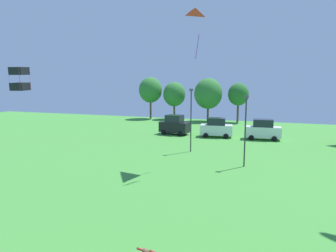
# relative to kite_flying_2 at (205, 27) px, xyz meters

# --- Properties ---
(kite_flying_2) EXTENTS (2.26, 2.46, 2.85)m
(kite_flying_2) POSITION_rel_kite_flying_2_xyz_m (0.00, 0.00, 0.00)
(kite_flying_2) COLOR red
(kite_flying_5) EXTENTS (1.44, 1.46, 2.11)m
(kite_flying_5) POSITION_rel_kite_flying_2_xyz_m (-15.85, -4.09, -4.17)
(kite_flying_5) COLOR black
(parked_car_leftmost) EXTENTS (4.22, 2.39, 2.69)m
(parked_car_leftmost) POSITION_rel_kite_flying_2_xyz_m (-7.17, 13.63, -10.28)
(parked_car_leftmost) COLOR black
(parked_car_leftmost) RESTS_ON ground
(parked_car_second_from_left) EXTENTS (4.32, 2.45, 2.52)m
(parked_car_second_from_left) POSITION_rel_kite_flying_2_xyz_m (-1.36, 13.59, -10.35)
(parked_car_second_from_left) COLOR silver
(parked_car_second_from_left) RESTS_ON ground
(parked_car_third_from_left) EXTENTS (4.44, 2.21, 2.57)m
(parked_car_third_from_left) POSITION_rel_kite_flying_2_xyz_m (4.45, 13.72, -10.33)
(parked_car_third_from_left) COLOR silver
(parked_car_third_from_left) RESTS_ON ground
(light_post_2) EXTENTS (0.36, 0.20, 6.48)m
(light_post_2) POSITION_rel_kite_flying_2_xyz_m (-2.28, 4.26, -7.93)
(light_post_2) COLOR #2D2D33
(light_post_2) RESTS_ON ground
(light_post_3) EXTENTS (0.36, 0.20, 6.04)m
(light_post_3) POSITION_rel_kite_flying_2_xyz_m (3.49, 0.35, -8.16)
(light_post_3) COLOR #2D2D33
(light_post_3) RESTS_ON ground
(treeline_tree_0) EXTENTS (4.54, 4.54, 8.17)m
(treeline_tree_0) POSITION_rel_kite_flying_2_xyz_m (-17.49, 29.57, -5.92)
(treeline_tree_0) COLOR brown
(treeline_tree_0) RESTS_ON ground
(treeline_tree_1) EXTENTS (4.31, 4.31, 7.24)m
(treeline_tree_1) POSITION_rel_kite_flying_2_xyz_m (-12.83, 30.47, -6.73)
(treeline_tree_1) COLOR brown
(treeline_tree_1) RESTS_ON ground
(treeline_tree_2) EXTENTS (5.10, 5.10, 7.92)m
(treeline_tree_2) POSITION_rel_kite_flying_2_xyz_m (-5.87, 29.20, -6.47)
(treeline_tree_2) COLOR brown
(treeline_tree_2) RESTS_ON ground
(treeline_tree_3) EXTENTS (3.64, 3.64, 7.05)m
(treeline_tree_3) POSITION_rel_kite_flying_2_xyz_m (-0.47, 29.41, -6.56)
(treeline_tree_3) COLOR brown
(treeline_tree_3) RESTS_ON ground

